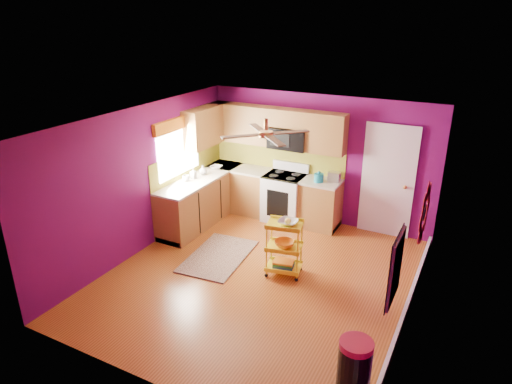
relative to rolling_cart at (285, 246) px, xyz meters
The scene contains 18 objects.
ground 0.66m from the rolling_cart, 134.72° to the right, with size 5.00×5.00×0.00m, color brown.
room_envelope 1.20m from the rolling_cart, 131.98° to the right, with size 4.54×5.04×2.52m.
lower_cabinets 2.24m from the rolling_cart, 137.19° to the left, with size 2.81×2.31×0.94m.
electric_range 2.06m from the rolling_cart, 114.24° to the left, with size 0.76×0.66×1.13m.
upper_cabinetry 2.75m from the rolling_cart, 129.33° to the left, with size 2.80×2.30×1.26m.
left_window 2.90m from the rolling_cart, 163.32° to the left, with size 0.08×1.35×1.08m.
panel_door 2.47m from the rolling_cart, 64.04° to the left, with size 0.95×0.11×2.15m.
right_wall_art 2.24m from the rolling_cart, 18.20° to the right, with size 0.04×2.74×1.04m.
ceiling_fan 1.81m from the rolling_cart, 161.74° to the right, with size 1.01×1.01×0.26m.
shag_rug 1.31m from the rolling_cart, behind, with size 0.90×1.47×0.02m, color black.
rolling_cart is the anchor object (origin of this frame).
trash_can 2.54m from the rolling_cart, 48.66° to the right, with size 0.47×0.47×0.70m.
teal_kettle 1.91m from the rolling_cart, 94.33° to the left, with size 0.18×0.18×0.21m.
toaster 2.07m from the rolling_cart, 86.97° to the left, with size 0.22×0.15×0.18m, color beige.
soap_bottle_a 2.55m from the rolling_cart, 158.55° to the left, with size 0.09×0.10×0.21m, color #EA3F72.
soap_bottle_b 2.62m from the rolling_cart, 152.78° to the left, with size 0.15×0.15×0.19m, color white.
counter_dish 2.80m from the rolling_cart, 144.48° to the left, with size 0.23×0.23×0.06m, color white.
counter_cup 2.52m from the rolling_cart, 162.92° to the left, with size 0.14×0.14×0.11m, color white.
Camera 1 is at (2.80, -5.50, 3.92)m, focal length 32.00 mm.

